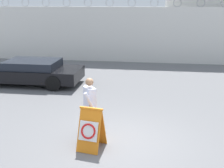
{
  "coord_description": "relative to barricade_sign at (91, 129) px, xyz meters",
  "views": [
    {
      "loc": [
        0.96,
        -7.54,
        3.74
      ],
      "look_at": [
        -0.36,
        1.36,
        1.26
      ],
      "focal_mm": 50.0,
      "sensor_mm": 36.0,
      "label": 1
    }
  ],
  "objects": [
    {
      "name": "barricade_sign",
      "position": [
        0.0,
        0.0,
        0.0
      ],
      "size": [
        0.7,
        0.81,
        1.1
      ],
      "rotation": [
        0.0,
        0.0,
        -0.19
      ],
      "color": "orange",
      "rests_on": "ground_plane"
    },
    {
      "name": "parked_car_front_coupe",
      "position": [
        -4.07,
        5.74,
        0.02
      ],
      "size": [
        4.76,
        2.01,
        1.09
      ],
      "rotation": [
        0.0,
        0.0,
        3.14
      ],
      "color": "black",
      "rests_on": "ground_plane"
    },
    {
      "name": "security_guard",
      "position": [
        -0.17,
        0.68,
        0.39
      ],
      "size": [
        0.44,
        0.66,
        1.69
      ],
      "rotation": [
        0.0,
        0.0,
        -0.97
      ],
      "color": "#232838",
      "rests_on": "ground_plane"
    },
    {
      "name": "ground_plane",
      "position": [
        0.64,
        0.38,
        -0.55
      ],
      "size": [
        90.0,
        90.0,
        0.0
      ],
      "primitive_type": "plane",
      "color": "slate"
    },
    {
      "name": "building_block",
      "position": [
        5.27,
        16.78,
        2.32
      ],
      "size": [
        6.41,
        7.54,
        5.74
      ],
      "color": "silver",
      "rests_on": "ground_plane"
    },
    {
      "name": "perimeter_wall",
      "position": [
        0.64,
        11.53,
        1.1
      ],
      "size": [
        36.0,
        0.3,
        3.72
      ],
      "color": "silver",
      "rests_on": "ground_plane"
    }
  ]
}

